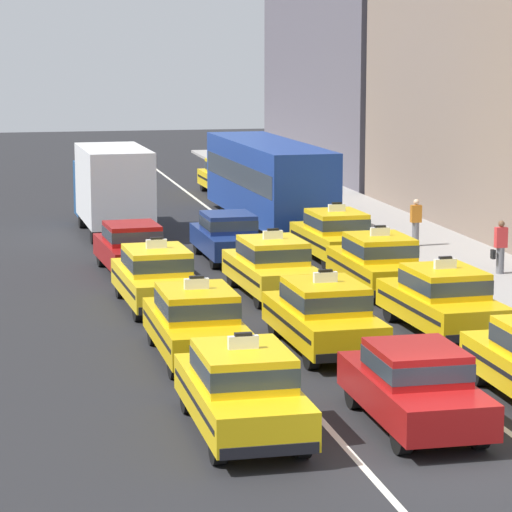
{
  "coord_description": "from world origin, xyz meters",
  "views": [
    {
      "loc": [
        -7.72,
        -19.21,
        7.21
      ],
      "look_at": [
        -0.52,
        13.98,
        1.3
      ],
      "focal_mm": 87.96,
      "sensor_mm": 36.0,
      "label": 1
    }
  ],
  "objects_px": {
    "taxi_left_third": "(156,276)",
    "pedestrian_mid_block": "(500,247)",
    "taxi_right_third": "(378,262)",
    "taxi_right_sixth": "(226,176)",
    "sedan_center_fourth": "(228,235)",
    "bus_right_fifth": "(268,177)",
    "sedan_left_fourth": "(132,247)",
    "taxi_right_second": "(443,299)",
    "pedestrian_by_storefront": "(416,222)",
    "taxi_center_third": "(272,266)",
    "taxi_left_second": "(196,322)",
    "taxi_right_fourth": "(335,235)",
    "sedan_center_nearest": "(415,384)",
    "taxi_center_second": "(324,314)",
    "taxi_left_nearest": "(242,389)",
    "box_truck_left_fifth": "(111,186)"
  },
  "relations": [
    {
      "from": "taxi_left_third",
      "to": "taxi_center_second",
      "type": "relative_size",
      "value": 1.0
    },
    {
      "from": "taxi_center_second",
      "to": "taxi_right_third",
      "type": "height_order",
      "value": "same"
    },
    {
      "from": "pedestrian_mid_block",
      "to": "taxi_left_third",
      "type": "bearing_deg",
      "value": -169.45
    },
    {
      "from": "taxi_center_second",
      "to": "taxi_center_third",
      "type": "distance_m",
      "value": 6.42
    },
    {
      "from": "taxi_right_third",
      "to": "pedestrian_mid_block",
      "type": "height_order",
      "value": "taxi_right_third"
    },
    {
      "from": "taxi_left_third",
      "to": "pedestrian_mid_block",
      "type": "height_order",
      "value": "taxi_left_third"
    },
    {
      "from": "taxi_center_third",
      "to": "taxi_right_third",
      "type": "xyz_separation_m",
      "value": [
        3.12,
        -0.07,
        0.0
      ]
    },
    {
      "from": "bus_right_fifth",
      "to": "taxi_left_nearest",
      "type": "bearing_deg",
      "value": -103.77
    },
    {
      "from": "sedan_center_fourth",
      "to": "sedan_left_fourth",
      "type": "bearing_deg",
      "value": -154.05
    },
    {
      "from": "taxi_left_nearest",
      "to": "taxi_center_second",
      "type": "height_order",
      "value": "same"
    },
    {
      "from": "taxi_left_third",
      "to": "taxi_center_third",
      "type": "bearing_deg",
      "value": 14.23
    },
    {
      "from": "pedestrian_by_storefront",
      "to": "taxi_left_second",
      "type": "bearing_deg",
      "value": -126.89
    },
    {
      "from": "sedan_center_nearest",
      "to": "bus_right_fifth",
      "type": "distance_m",
      "value": 26.51
    },
    {
      "from": "taxi_center_third",
      "to": "bus_right_fifth",
      "type": "height_order",
      "value": "bus_right_fifth"
    },
    {
      "from": "sedan_center_nearest",
      "to": "taxi_center_second",
      "type": "distance_m",
      "value": 6.0
    },
    {
      "from": "taxi_right_sixth",
      "to": "pedestrian_by_storefront",
      "type": "xyz_separation_m",
      "value": [
        3.47,
        -16.63,
        0.1
      ]
    },
    {
      "from": "taxi_right_third",
      "to": "pedestrian_by_storefront",
      "type": "xyz_separation_m",
      "value": [
        3.48,
        6.66,
        0.1
      ]
    },
    {
      "from": "taxi_left_nearest",
      "to": "bus_right_fifth",
      "type": "bearing_deg",
      "value": 76.23
    },
    {
      "from": "taxi_right_third",
      "to": "taxi_right_sixth",
      "type": "xyz_separation_m",
      "value": [
        0.01,
        23.3,
        0.0
      ]
    },
    {
      "from": "taxi_center_second",
      "to": "taxi_right_second",
      "type": "relative_size",
      "value": 1.0
    },
    {
      "from": "taxi_left_second",
      "to": "sedan_center_nearest",
      "type": "distance_m",
      "value": 6.65
    },
    {
      "from": "sedan_center_nearest",
      "to": "taxi_right_fourth",
      "type": "height_order",
      "value": "taxi_right_fourth"
    },
    {
      "from": "bus_right_fifth",
      "to": "pedestrian_mid_block",
      "type": "relative_size",
      "value": 6.91
    },
    {
      "from": "taxi_right_fourth",
      "to": "box_truck_left_fifth",
      "type": "bearing_deg",
      "value": 130.73
    },
    {
      "from": "taxi_left_second",
      "to": "taxi_right_fourth",
      "type": "height_order",
      "value": "same"
    },
    {
      "from": "taxi_left_second",
      "to": "taxi_right_second",
      "type": "xyz_separation_m",
      "value": [
        6.36,
        1.22,
        0.0
      ]
    },
    {
      "from": "taxi_right_second",
      "to": "taxi_right_fourth",
      "type": "distance_m",
      "value": 10.43
    },
    {
      "from": "sedan_center_fourth",
      "to": "taxi_right_third",
      "type": "height_order",
      "value": "taxi_right_third"
    },
    {
      "from": "sedan_center_fourth",
      "to": "taxi_right_third",
      "type": "relative_size",
      "value": 0.95
    },
    {
      "from": "taxi_center_third",
      "to": "taxi_right_second",
      "type": "relative_size",
      "value": 1.0
    },
    {
      "from": "taxi_left_third",
      "to": "taxi_center_third",
      "type": "height_order",
      "value": "same"
    },
    {
      "from": "sedan_center_nearest",
      "to": "taxi_right_fourth",
      "type": "distance_m",
      "value": 17.84
    },
    {
      "from": "pedestrian_by_storefront",
      "to": "taxi_right_second",
      "type": "bearing_deg",
      "value": -106.37
    },
    {
      "from": "sedan_left_fourth",
      "to": "taxi_right_fourth",
      "type": "distance_m",
      "value": 6.81
    },
    {
      "from": "taxi_center_second",
      "to": "taxi_left_nearest",
      "type": "bearing_deg",
      "value": -118.49
    },
    {
      "from": "sedan_left_fourth",
      "to": "taxi_center_second",
      "type": "height_order",
      "value": "taxi_center_second"
    },
    {
      "from": "sedan_left_fourth",
      "to": "taxi_right_second",
      "type": "relative_size",
      "value": 0.95
    },
    {
      "from": "taxi_right_second",
      "to": "taxi_right_sixth",
      "type": "xyz_separation_m",
      "value": [
        0.03,
        28.57,
        0.0
      ]
    },
    {
      "from": "sedan_center_nearest",
      "to": "taxi_left_second",
      "type": "bearing_deg",
      "value": 118.31
    },
    {
      "from": "taxi_right_third",
      "to": "pedestrian_mid_block",
      "type": "xyz_separation_m",
      "value": [
        4.26,
        1.22,
        0.09
      ]
    },
    {
      "from": "sedan_left_fourth",
      "to": "taxi_center_third",
      "type": "relative_size",
      "value": 0.95
    },
    {
      "from": "taxi_right_second",
      "to": "taxi_right_third",
      "type": "relative_size",
      "value": 1.01
    },
    {
      "from": "taxi_right_second",
      "to": "taxi_right_sixth",
      "type": "bearing_deg",
      "value": 89.93
    },
    {
      "from": "sedan_center_fourth",
      "to": "sedan_center_nearest",
      "type": "bearing_deg",
      "value": -90.0
    },
    {
      "from": "sedan_center_fourth",
      "to": "pedestrian_by_storefront",
      "type": "xyz_separation_m",
      "value": [
        6.71,
        0.65,
        0.13
      ]
    },
    {
      "from": "taxi_center_second",
      "to": "taxi_center_third",
      "type": "relative_size",
      "value": 0.99
    },
    {
      "from": "taxi_center_second",
      "to": "bus_right_fifth",
      "type": "height_order",
      "value": "bus_right_fifth"
    },
    {
      "from": "taxi_right_sixth",
      "to": "taxi_right_fourth",
      "type": "bearing_deg",
      "value": -89.44
    },
    {
      "from": "sedan_left_fourth",
      "to": "pedestrian_mid_block",
      "type": "height_order",
      "value": "pedestrian_mid_block"
    },
    {
      "from": "sedan_center_fourth",
      "to": "bus_right_fifth",
      "type": "relative_size",
      "value": 0.38
    }
  ]
}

